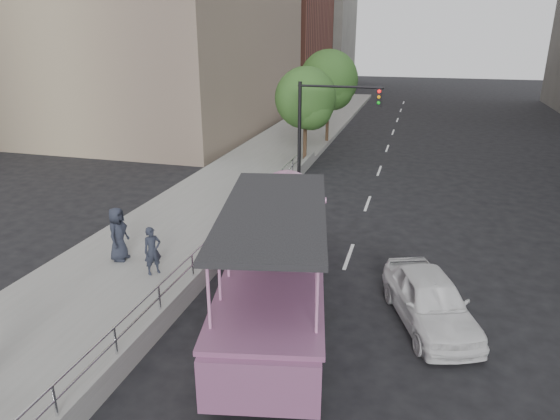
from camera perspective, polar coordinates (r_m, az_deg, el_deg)
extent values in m
plane|color=black|center=(14.62, 1.58, -11.29)|extent=(160.00, 160.00, 0.00)
cube|color=#A0A09B|center=(24.95, -5.59, 2.44)|extent=(5.50, 80.00, 0.30)
cube|color=#AEAEA8|center=(16.97, -7.02, -4.98)|extent=(0.24, 30.00, 0.36)
cylinder|color=silver|center=(10.87, -24.37, -19.22)|extent=(0.07, 0.07, 0.70)
cylinder|color=silver|center=(12.12, -18.31, -13.98)|extent=(0.07, 0.07, 0.70)
cylinder|color=silver|center=(13.55, -13.65, -9.68)|extent=(0.07, 0.07, 0.70)
cylinder|color=silver|center=(15.10, -10.00, -6.18)|extent=(0.07, 0.07, 0.70)
cylinder|color=silver|center=(16.75, -7.10, -3.33)|extent=(0.07, 0.07, 0.70)
cylinder|color=silver|center=(18.48, -4.73, -1.00)|extent=(0.07, 0.07, 0.70)
cylinder|color=silver|center=(20.25, -2.78, 0.93)|extent=(0.07, 0.07, 0.70)
cylinder|color=silver|center=(22.06, -1.14, 2.54)|extent=(0.07, 0.07, 0.70)
cylinder|color=silver|center=(23.90, 0.25, 3.91)|extent=(0.07, 0.07, 0.70)
cylinder|color=silver|center=(25.77, 1.44, 5.08)|extent=(0.07, 0.07, 0.70)
cylinder|color=silver|center=(16.75, -7.10, -3.33)|extent=(0.06, 22.00, 0.06)
cylinder|color=silver|center=(16.63, -7.14, -2.29)|extent=(0.06, 22.00, 0.06)
cylinder|color=black|center=(11.79, -7.13, -17.45)|extent=(0.51, 0.93, 0.88)
cylinder|color=black|center=(11.62, 3.84, -17.98)|extent=(0.51, 0.93, 0.88)
cylinder|color=black|center=(14.02, -5.03, -10.76)|extent=(0.51, 0.93, 0.88)
cylinder|color=black|center=(13.87, 3.91, -11.08)|extent=(0.51, 0.93, 0.88)
cylinder|color=black|center=(16.40, -3.59, -5.94)|extent=(0.51, 0.93, 0.88)
cylinder|color=black|center=(16.27, 3.95, -6.16)|extent=(0.51, 0.93, 0.88)
cube|color=#DF8DC5|center=(13.80, -0.53, -8.54)|extent=(4.01, 8.31, 1.22)
cube|color=#DF8DC5|center=(17.95, 0.62, -0.78)|extent=(2.76, 2.51, 1.52)
cylinder|color=#DF8DC5|center=(18.63, 0.77, 0.95)|extent=(2.38, 1.13, 2.29)
cube|color=#8A5079|center=(10.36, -2.41, -19.43)|extent=(2.45, 0.83, 1.22)
cube|color=#8A5079|center=(13.49, -0.54, -6.05)|extent=(4.19, 8.62, 0.12)
cube|color=black|center=(12.50, -0.70, -0.07)|extent=(3.84, 6.81, 0.14)
cube|color=gray|center=(16.01, 0.28, 0.50)|extent=(2.23, 0.66, 1.02)
cube|color=#DF8DC5|center=(16.51, 0.37, 0.04)|extent=(2.29, 1.39, 0.49)
imported|color=white|center=(14.23, 16.77, -9.81)|extent=(3.06, 4.54, 1.44)
imported|color=#272C39|center=(16.12, -14.37, -4.53)|extent=(0.64, 0.68, 1.56)
imported|color=#272C39|center=(17.35, -18.03, -2.63)|extent=(0.65, 0.94, 1.83)
cylinder|color=#232326|center=(17.35, -4.23, -1.66)|extent=(0.08, 0.08, 2.43)
cube|color=navy|center=(17.01, -4.32, 1.54)|extent=(0.25, 0.56, 0.88)
cube|color=white|center=(17.00, -4.22, 1.53)|extent=(0.16, 0.36, 0.53)
cylinder|color=#232326|center=(25.83, 2.23, 8.73)|extent=(0.18, 0.18, 5.20)
cylinder|color=#232326|center=(25.09, 6.88, 13.82)|extent=(4.20, 0.12, 0.12)
cube|color=#232326|center=(24.92, 11.25, 12.51)|extent=(0.28, 0.22, 0.85)
sphere|color=red|center=(24.76, 11.27, 13.16)|extent=(0.16, 0.16, 0.16)
cylinder|color=#372319|center=(29.50, 2.87, 8.01)|extent=(0.22, 0.22, 3.08)
sphere|color=#336227|center=(29.10, 2.95, 12.68)|extent=(3.52, 3.52, 3.52)
sphere|color=#336227|center=(28.80, 3.59, 11.49)|extent=(2.42, 2.42, 2.42)
cylinder|color=#372319|center=(35.20, 5.44, 10.19)|extent=(0.22, 0.22, 3.47)
sphere|color=#336227|center=(34.85, 5.58, 14.62)|extent=(3.97, 3.97, 3.97)
sphere|color=#336227|center=(34.55, 6.13, 13.52)|extent=(2.73, 2.73, 2.73)
cube|color=gray|center=(78.53, 1.85, 21.56)|extent=(16.00, 14.00, 20.00)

